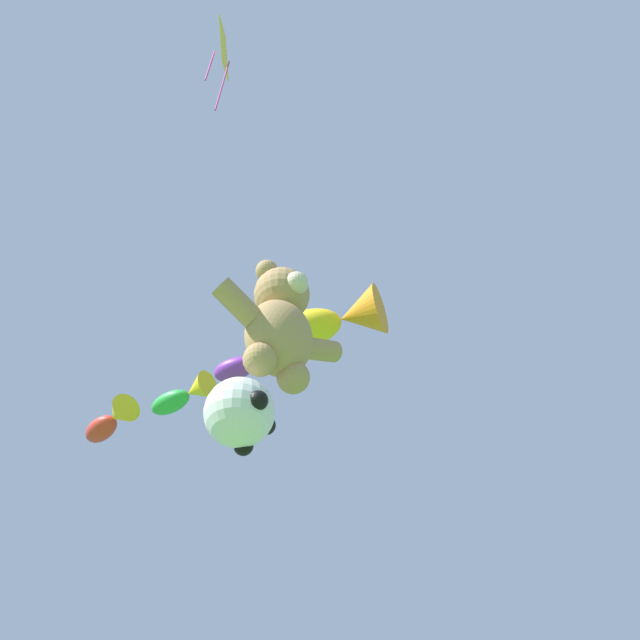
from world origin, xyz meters
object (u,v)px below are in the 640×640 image
object	(u,v)px
soccer_ball_kite	(240,413)
fish_kite_crimson	(110,421)
fish_kite_violet	(249,364)
fish_kite_emerald	(184,396)
diamond_kite	(223,53)
fish_kite_goldfin	(333,322)
teddy_bear_kite	(280,323)

from	to	relation	value
soccer_ball_kite	fish_kite_crimson	distance (m)	7.61
fish_kite_violet	fish_kite_emerald	size ratio (longest dim) A/B	0.88
fish_kite_emerald	diamond_kite	distance (m)	7.59
soccer_ball_kite	fish_kite_goldfin	world-z (taller)	fish_kite_goldfin
teddy_bear_kite	fish_kite_goldfin	xyz separation A→B (m)	(2.13, 1.15, 2.40)
fish_kite_emerald	fish_kite_crimson	size ratio (longest dim) A/B	1.07
teddy_bear_kite	fish_kite_violet	size ratio (longest dim) A/B	1.52
diamond_kite	teddy_bear_kite	bearing A→B (deg)	22.95
fish_kite_emerald	soccer_ball_kite	bearing A→B (deg)	-104.99
fish_kite_goldfin	fish_kite_emerald	size ratio (longest dim) A/B	1.42
fish_kite_emerald	diamond_kite	world-z (taller)	diamond_kite
fish_kite_crimson	diamond_kite	size ratio (longest dim) A/B	0.57
fish_kite_crimson	soccer_ball_kite	bearing A→B (deg)	-92.66
teddy_bear_kite	soccer_ball_kite	bearing A→B (deg)	151.35
fish_kite_violet	diamond_kite	size ratio (longest dim) A/B	0.53
fish_kite_goldfin	fish_kite_emerald	distance (m)	4.21
fish_kite_goldfin	diamond_kite	world-z (taller)	diamond_kite
fish_kite_violet	fish_kite_emerald	distance (m)	2.24
fish_kite_violet	diamond_kite	distance (m)	6.30
fish_kite_violet	fish_kite_emerald	world-z (taller)	fish_kite_emerald
soccer_ball_kite	fish_kite_emerald	bearing A→B (deg)	75.01
fish_kite_goldfin	fish_kite_violet	xyz separation A→B (m)	(-0.84, 1.84, -0.42)
fish_kite_goldfin	fish_kite_crimson	size ratio (longest dim) A/B	1.52
teddy_bear_kite	fish_kite_goldfin	distance (m)	3.40
teddy_bear_kite	soccer_ball_kite	distance (m)	1.93
diamond_kite	soccer_ball_kite	bearing A→B (deg)	31.68
fish_kite_violet	fish_kite_crimson	world-z (taller)	fish_kite_crimson
fish_kite_goldfin	diamond_kite	distance (m)	5.73
fish_kite_violet	soccer_ball_kite	bearing A→B (deg)	-121.58
fish_kite_crimson	fish_kite_emerald	bearing A→B (deg)	-57.40
diamond_kite	fish_kite_crimson	bearing A→B (deg)	73.24
fish_kite_goldfin	fish_kite_emerald	bearing A→B (deg)	106.73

